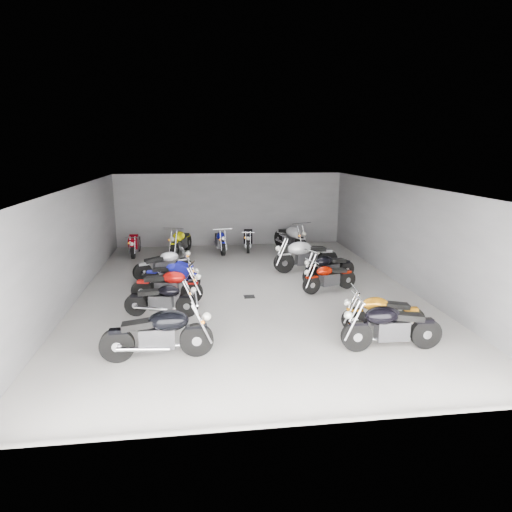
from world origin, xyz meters
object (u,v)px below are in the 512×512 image
object	(u,v)px
motorcycle_left_d	(168,285)
motorcycle_right_b	(382,313)
motorcycle_right_e	(328,268)
motorcycle_back_c	(220,241)
motorcycle_back_e	(290,238)
motorcycle_left_a	(159,333)
motorcycle_right_a	(391,326)
motorcycle_right_f	(305,255)
motorcycle_back_a	(135,244)
motorcycle_right_d	(329,277)
motorcycle_left_e	(172,275)
motorcycle_left_f	(164,264)
drain_grate	(249,297)
motorcycle_back_d	(248,239)
motorcycle_left_c	(162,299)
motorcycle_back_b	(181,242)

from	to	relation	value
motorcycle_left_d	motorcycle_right_b	xyz separation A→B (m)	(5.18, -2.85, -0.02)
motorcycle_right_e	motorcycle_back_c	xyz separation A→B (m)	(-3.26, 4.89, -0.01)
motorcycle_back_c	motorcycle_back_e	xyz separation A→B (m)	(2.98, -0.09, 0.08)
motorcycle_left_a	motorcycle_right_a	world-z (taller)	motorcycle_left_a
motorcycle_right_f	motorcycle_back_a	size ratio (longest dim) A/B	1.25
motorcycle_back_e	motorcycle_right_d	bearing A→B (deg)	69.33
motorcycle_left_e	motorcycle_right_b	xyz separation A→B (m)	(5.14, -4.09, 0.03)
motorcycle_right_b	motorcycle_right_f	world-z (taller)	motorcycle_right_f
motorcycle_left_f	motorcycle_right_d	distance (m)	5.50
motorcycle_left_e	drain_grate	bearing A→B (deg)	79.95
motorcycle_left_f	motorcycle_back_a	xyz separation A→B (m)	(-1.39, 3.61, -0.03)
motorcycle_left_e	motorcycle_right_f	size ratio (longest dim) A/B	0.76
motorcycle_left_f	motorcycle_right_b	size ratio (longest dim) A/B	0.98
motorcycle_right_b	motorcycle_right_f	bearing A→B (deg)	11.88
motorcycle_right_b	motorcycle_right_d	bearing A→B (deg)	12.81
motorcycle_right_e	motorcycle_right_f	world-z (taller)	motorcycle_right_f
motorcycle_left_a	motorcycle_left_e	size ratio (longest dim) A/B	1.28
motorcycle_right_d	motorcycle_back_a	size ratio (longest dim) A/B	0.95
motorcycle_left_f	motorcycle_left_d	bearing A→B (deg)	-16.49
motorcycle_back_c	motorcycle_right_e	bearing A→B (deg)	117.93
motorcycle_left_a	motorcycle_right_e	bearing A→B (deg)	131.95
motorcycle_left_a	motorcycle_right_f	distance (m)	7.89
motorcycle_right_b	motorcycle_back_d	world-z (taller)	motorcycle_right_b
motorcycle_back_d	motorcycle_right_f	bearing A→B (deg)	120.06
drain_grate	motorcycle_right_a	xyz separation A→B (m)	(2.62, -3.99, 0.53)
motorcycle_right_b	motorcycle_back_c	size ratio (longest dim) A/B	0.98
motorcycle_left_c	motorcycle_left_f	world-z (taller)	motorcycle_left_f
motorcycle_left_d	motorcycle_right_a	distance (m)	6.26
motorcycle_right_d	motorcycle_back_e	size ratio (longest dim) A/B	0.80
motorcycle_left_a	motorcycle_right_d	size ratio (longest dim) A/B	1.28
drain_grate	motorcycle_back_a	distance (m)	7.17
motorcycle_left_e	motorcycle_right_e	size ratio (longest dim) A/B	0.94
motorcycle_left_c	motorcycle_back_d	size ratio (longest dim) A/B	0.97
drain_grate	motorcycle_right_d	bearing A→B (deg)	5.03
motorcycle_right_e	motorcycle_back_e	bearing A→B (deg)	-19.87
motorcycle_right_f	motorcycle_back_a	bearing A→B (deg)	53.26
drain_grate	motorcycle_left_d	size ratio (longest dim) A/B	0.16
motorcycle_right_a	motorcycle_back_d	distance (m)	10.51
motorcycle_left_c	motorcycle_back_d	bearing A→B (deg)	167.91
drain_grate	motorcycle_left_d	xyz separation A→B (m)	(-2.35, -0.17, 0.49)
motorcycle_right_a	motorcycle_right_b	size ratio (longest dim) A/B	1.12
motorcycle_left_e	motorcycle_right_f	bearing A→B (deg)	123.39
motorcycle_right_d	motorcycle_left_a	bearing A→B (deg)	111.36
motorcycle_right_b	motorcycle_right_e	size ratio (longest dim) A/B	1.02
motorcycle_left_c	motorcycle_right_e	distance (m)	5.71
motorcycle_right_e	motorcycle_back_c	world-z (taller)	motorcycle_right_e
motorcycle_left_a	motorcycle_left_d	bearing A→B (deg)	177.95
motorcycle_left_d	motorcycle_left_e	world-z (taller)	motorcycle_left_d
motorcycle_left_d	motorcycle_back_e	world-z (taller)	motorcycle_back_e
motorcycle_back_b	motorcycle_back_e	distance (m)	4.62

